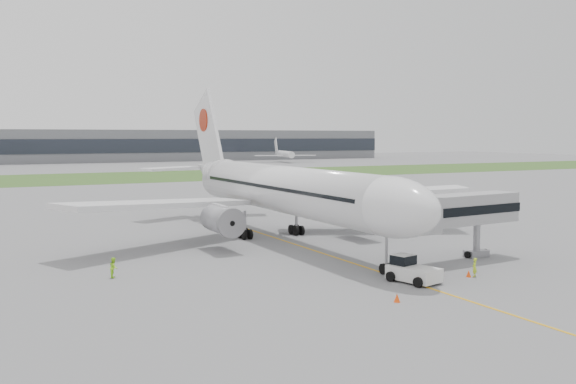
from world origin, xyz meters
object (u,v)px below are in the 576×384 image
ground_crew_near (474,267)px  airliner (279,188)px  pushback_tug (411,270)px  jet_bridge (455,211)px

ground_crew_near → airliner: bearing=-110.1°
pushback_tug → ground_crew_near: size_ratio=2.86×
jet_bridge → ground_crew_near: (-2.77, -5.50, -3.84)m
airliner → ground_crew_near: size_ratio=35.47×
jet_bridge → ground_crew_near: jet_bridge is taller
airliner → pushback_tug: bearing=-89.8°
airliner → ground_crew_near: 25.07m
airliner → jet_bridge: 20.30m
pushback_tug → jet_bridge: 10.26m
jet_bridge → ground_crew_near: size_ratio=8.82×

